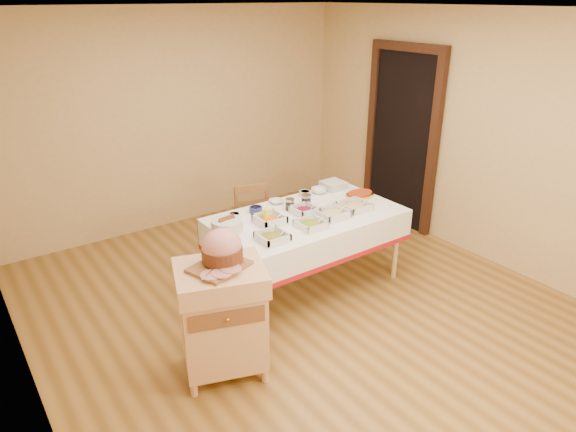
# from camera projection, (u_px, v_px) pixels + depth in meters

# --- Properties ---
(room_shell) EXTENTS (5.00, 5.00, 5.00)m
(room_shell) POSITION_uv_depth(u_px,v_px,m) (301.00, 175.00, 4.31)
(room_shell) COLOR olive
(room_shell) RESTS_ON ground
(doorway) EXTENTS (0.09, 1.10, 2.20)m
(doorway) POSITION_uv_depth(u_px,v_px,m) (402.00, 136.00, 6.23)
(doorway) COLOR black
(doorway) RESTS_ON ground
(dining_table) EXTENTS (1.82, 1.02, 0.76)m
(dining_table) POSITION_uv_depth(u_px,v_px,m) (307.00, 230.00, 4.97)
(dining_table) COLOR #E0AE7B
(dining_table) RESTS_ON ground
(butcher_cart) EXTENTS (0.78, 0.71, 0.90)m
(butcher_cart) POSITION_uv_depth(u_px,v_px,m) (222.00, 314.00, 3.80)
(butcher_cart) COLOR #E0AE7B
(butcher_cart) RESTS_ON ground
(dining_chair) EXTENTS (0.49, 0.47, 0.86)m
(dining_chair) POSITION_uv_depth(u_px,v_px,m) (255.00, 226.00, 5.42)
(dining_chair) COLOR brown
(dining_chair) RESTS_ON ground
(ham_on_board) EXTENTS (0.42, 0.40, 0.28)m
(ham_on_board) POSITION_uv_depth(u_px,v_px,m) (222.00, 250.00, 3.65)
(ham_on_board) COLOR brown
(ham_on_board) RESTS_ON butcher_cart
(serving_dish_a) EXTENTS (0.25, 0.24, 0.11)m
(serving_dish_a) POSITION_uv_depth(u_px,v_px,m) (272.00, 237.00, 4.37)
(serving_dish_a) COLOR silver
(serving_dish_a) RESTS_ON dining_table
(serving_dish_b) EXTENTS (0.24, 0.24, 0.10)m
(serving_dish_b) POSITION_uv_depth(u_px,v_px,m) (311.00, 224.00, 4.62)
(serving_dish_b) COLOR silver
(serving_dish_b) RESTS_ON dining_table
(serving_dish_c) EXTENTS (0.27, 0.27, 0.11)m
(serving_dish_c) POSITION_uv_depth(u_px,v_px,m) (332.00, 214.00, 4.83)
(serving_dish_c) COLOR silver
(serving_dish_c) RESTS_ON dining_table
(serving_dish_d) EXTENTS (0.27, 0.27, 0.10)m
(serving_dish_d) POSITION_uv_depth(u_px,v_px,m) (355.00, 206.00, 5.01)
(serving_dish_d) COLOR silver
(serving_dish_d) RESTS_ON dining_table
(serving_dish_e) EXTENTS (0.26, 0.25, 0.12)m
(serving_dish_e) POSITION_uv_depth(u_px,v_px,m) (270.00, 220.00, 4.70)
(serving_dish_e) COLOR silver
(serving_dish_e) RESTS_ON dining_table
(serving_dish_f) EXTENTS (0.23, 0.22, 0.11)m
(serving_dish_f) POSITION_uv_depth(u_px,v_px,m) (304.00, 210.00, 4.91)
(serving_dish_f) COLOR silver
(serving_dish_f) RESTS_ON dining_table
(small_bowl_left) EXTENTS (0.11, 0.11, 0.05)m
(small_bowl_left) POSITION_uv_depth(u_px,v_px,m) (234.00, 216.00, 4.80)
(small_bowl_left) COLOR silver
(small_bowl_left) RESTS_ON dining_table
(small_bowl_mid) EXTENTS (0.13, 0.13, 0.05)m
(small_bowl_mid) POSITION_uv_depth(u_px,v_px,m) (256.00, 209.00, 4.94)
(small_bowl_mid) COLOR navy
(small_bowl_mid) RESTS_ON dining_table
(small_bowl_right) EXTENTS (0.12, 0.12, 0.06)m
(small_bowl_right) POSITION_uv_depth(u_px,v_px,m) (305.00, 193.00, 5.33)
(small_bowl_right) COLOR silver
(small_bowl_right) RESTS_ON dining_table
(bowl_white_imported) EXTENTS (0.17, 0.17, 0.04)m
(bowl_white_imported) POSITION_uv_depth(u_px,v_px,m) (277.00, 202.00, 5.16)
(bowl_white_imported) COLOR silver
(bowl_white_imported) RESTS_ON dining_table
(bowl_small_imported) EXTENTS (0.22, 0.22, 0.05)m
(bowl_small_imported) POSITION_uv_depth(u_px,v_px,m) (319.00, 191.00, 5.43)
(bowl_small_imported) COLOR silver
(bowl_small_imported) RESTS_ON dining_table
(preserve_jar_left) EXTENTS (0.09, 0.09, 0.12)m
(preserve_jar_left) POSITION_uv_depth(u_px,v_px,m) (290.00, 205.00, 4.99)
(preserve_jar_left) COLOR silver
(preserve_jar_left) RESTS_ON dining_table
(preserve_jar_right) EXTENTS (0.10, 0.10, 0.13)m
(preserve_jar_right) POSITION_uv_depth(u_px,v_px,m) (306.00, 201.00, 5.06)
(preserve_jar_right) COLOR silver
(preserve_jar_right) RESTS_ON dining_table
(mustard_bottle) EXTENTS (0.06, 0.06, 0.18)m
(mustard_bottle) POSITION_uv_depth(u_px,v_px,m) (267.00, 216.00, 4.68)
(mustard_bottle) COLOR yellow
(mustard_bottle) RESTS_ON dining_table
(bread_basket) EXTENTS (0.28, 0.28, 0.12)m
(bread_basket) POSITION_uv_depth(u_px,v_px,m) (227.00, 225.00, 4.55)
(bread_basket) COLOR beige
(bread_basket) RESTS_ON dining_table
(plate_stack) EXTENTS (0.23, 0.23, 0.08)m
(plate_stack) POSITION_uv_depth(u_px,v_px,m) (333.00, 185.00, 5.54)
(plate_stack) COLOR silver
(plate_stack) RESTS_ON dining_table
(brass_platter) EXTENTS (0.33, 0.24, 0.04)m
(brass_platter) POSITION_uv_depth(u_px,v_px,m) (360.00, 194.00, 5.34)
(brass_platter) COLOR gold
(brass_platter) RESTS_ON dining_table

